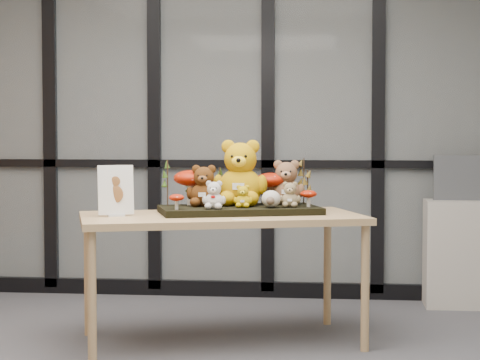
# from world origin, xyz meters

# --- Properties ---
(room_shell) EXTENTS (5.00, 5.00, 5.00)m
(room_shell) POSITION_xyz_m (0.00, 0.00, 1.68)
(room_shell) COLOR #AFADA5
(room_shell) RESTS_ON floor
(glass_partition) EXTENTS (4.90, 0.06, 2.78)m
(glass_partition) POSITION_xyz_m (-0.00, 2.47, 1.42)
(glass_partition) COLOR #2D383F
(glass_partition) RESTS_ON floor
(display_table) EXTENTS (1.86, 1.32, 0.79)m
(display_table) POSITION_xyz_m (0.28, 0.94, 0.73)
(display_table) COLOR tan
(display_table) RESTS_ON floor
(diorama_tray) EXTENTS (1.07, 0.76, 0.04)m
(diorama_tray) POSITION_xyz_m (0.38, 1.03, 0.81)
(diorama_tray) COLOR black
(diorama_tray) RESTS_ON display_table
(bear_pooh_yellow) EXTENTS (0.43, 0.40, 0.45)m
(bear_pooh_yellow) POSITION_xyz_m (0.38, 1.15, 1.06)
(bear_pooh_yellow) COLOR #C89208
(bear_pooh_yellow) RESTS_ON diorama_tray
(bear_brown_medium) EXTENTS (0.27, 0.25, 0.28)m
(bear_brown_medium) POSITION_xyz_m (0.16, 1.03, 0.97)
(bear_brown_medium) COLOR #4C270C
(bear_brown_medium) RESTS_ON diorama_tray
(bear_tan_back) EXTENTS (0.29, 0.28, 0.31)m
(bear_tan_back) POSITION_xyz_m (0.66, 1.24, 0.99)
(bear_tan_back) COLOR brown
(bear_tan_back) RESTS_ON diorama_tray
(bear_small_yellow) EXTENTS (0.14, 0.14, 0.15)m
(bear_small_yellow) POSITION_xyz_m (0.41, 0.97, 0.91)
(bear_small_yellow) COLOR gold
(bear_small_yellow) RESTS_ON diorama_tray
(bear_white_bow) EXTENTS (0.18, 0.17, 0.19)m
(bear_white_bow) POSITION_xyz_m (0.25, 0.85, 0.93)
(bear_white_bow) COLOR silver
(bear_white_bow) RESTS_ON diorama_tray
(bear_beige_small) EXTENTS (0.16, 0.15, 0.17)m
(bear_beige_small) POSITION_xyz_m (0.70, 1.02, 0.92)
(bear_beige_small) COLOR olive
(bear_beige_small) RESTS_ON diorama_tray
(plush_cream_hedgehog) EXTENTS (0.11, 0.10, 0.12)m
(plush_cream_hedgehog) POSITION_xyz_m (0.58, 0.97, 0.89)
(plush_cream_hedgehog) COLOR beige
(plush_cream_hedgehog) RESTS_ON diorama_tray
(mushroom_back_left) EXTENTS (0.22, 0.22, 0.24)m
(mushroom_back_left) POSITION_xyz_m (0.07, 1.11, 0.95)
(mushroom_back_left) COLOR #9B1805
(mushroom_back_left) RESTS_ON diorama_tray
(mushroom_back_right) EXTENTS (0.20, 0.20, 0.22)m
(mushroom_back_right) POSITION_xyz_m (0.56, 1.24, 0.94)
(mushroom_back_right) COLOR #9B1805
(mushroom_back_right) RESTS_ON diorama_tray
(mushroom_front_left) EXTENTS (0.09, 0.09, 0.10)m
(mushroom_front_left) POSITION_xyz_m (0.03, 0.78, 0.88)
(mushroom_front_left) COLOR #9B1805
(mushroom_front_left) RESTS_ON diorama_tray
(mushroom_front_right) EXTENTS (0.10, 0.10, 0.11)m
(mushroom_front_right) POSITION_xyz_m (0.81, 1.06, 0.89)
(mushroom_front_right) COLOR #9B1805
(mushroom_front_right) RESTS_ON diorama_tray
(sprig_green_far_left) EXTENTS (0.05, 0.05, 0.29)m
(sprig_green_far_left) POSITION_xyz_m (-0.07, 1.02, 0.98)
(sprig_green_far_left) COLOR #1A350C
(sprig_green_far_left) RESTS_ON diorama_tray
(sprig_green_mid_left) EXTENTS (0.05, 0.05, 0.21)m
(sprig_green_mid_left) POSITION_xyz_m (0.05, 1.11, 0.94)
(sprig_green_mid_left) COLOR #1A350C
(sprig_green_mid_left) RESTS_ON diorama_tray
(sprig_dry_far_right) EXTENTS (0.05, 0.05, 0.30)m
(sprig_dry_far_right) POSITION_xyz_m (0.77, 1.27, 0.98)
(sprig_dry_far_right) COLOR brown
(sprig_dry_far_right) RESTS_ON diorama_tray
(sprig_dry_mid_right) EXTENTS (0.05, 0.05, 0.22)m
(sprig_dry_mid_right) POSITION_xyz_m (0.80, 1.15, 0.94)
(sprig_dry_mid_right) COLOR brown
(sprig_dry_mid_right) RESTS_ON diorama_tray
(sprig_green_centre) EXTENTS (0.05, 0.05, 0.24)m
(sprig_green_centre) POSITION_xyz_m (0.24, 1.19, 0.95)
(sprig_green_centre) COLOR #1A350C
(sprig_green_centre) RESTS_ON diorama_tray
(sign_holder) EXTENTS (0.21, 0.12, 0.31)m
(sign_holder) POSITION_xyz_m (-0.33, 0.76, 0.93)
(sign_holder) COLOR silver
(sign_holder) RESTS_ON display_table
(label_card) EXTENTS (0.09, 0.03, 0.00)m
(label_card) POSITION_xyz_m (0.43, 0.63, 0.79)
(label_card) COLOR white
(label_card) RESTS_ON display_table
(cabinet) EXTENTS (0.59, 0.35, 0.79)m
(cabinet) POSITION_xyz_m (1.94, 2.26, 0.40)
(cabinet) COLOR #B1A99E
(cabinet) RESTS_ON floor
(monitor) EXTENTS (0.47, 0.05, 0.33)m
(monitor) POSITION_xyz_m (1.94, 2.28, 0.96)
(monitor) COLOR #4B4E53
(monitor) RESTS_ON cabinet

